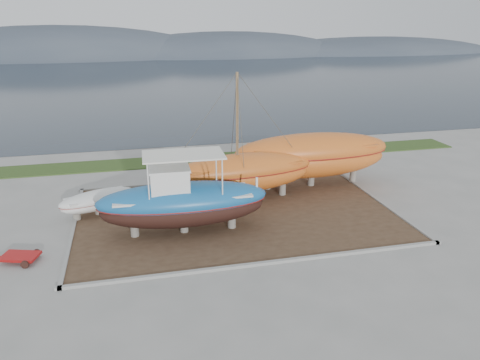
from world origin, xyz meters
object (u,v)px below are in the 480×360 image
object	(u,v)px
white_dinghy	(98,203)
orange_bare_hull	(312,161)
red_trailer	(20,258)
blue_caique	(183,194)
orange_sailboat	(244,138)

from	to	relation	value
white_dinghy	orange_bare_hull	xyz separation A→B (m)	(13.90, 1.73, 1.08)
red_trailer	white_dinghy	bearing A→B (deg)	73.70
white_dinghy	red_trailer	world-z (taller)	white_dinghy
blue_caique	white_dinghy	distance (m)	5.98
blue_caique	orange_sailboat	size ratio (longest dim) A/B	0.99
blue_caique	red_trailer	distance (m)	8.30
blue_caique	white_dinghy	size ratio (longest dim) A/B	1.99
orange_sailboat	blue_caique	bearing A→B (deg)	-144.37
red_trailer	blue_caique	bearing A→B (deg)	27.70
orange_sailboat	red_trailer	size ratio (longest dim) A/B	3.65
blue_caique	orange_bare_hull	bearing A→B (deg)	31.23
blue_caique	orange_bare_hull	world-z (taller)	blue_caique
orange_sailboat	orange_bare_hull	xyz separation A→B (m)	(5.08, 1.52, -2.20)
red_trailer	orange_bare_hull	bearing A→B (deg)	39.01
orange_bare_hull	red_trailer	distance (m)	18.58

